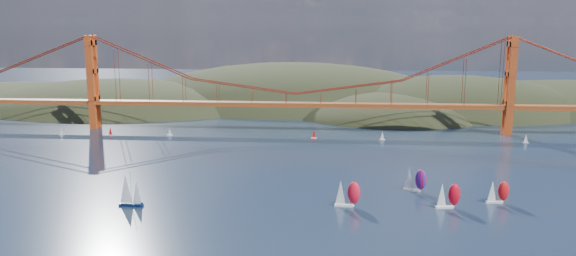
{
  "coord_description": "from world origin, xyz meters",
  "views": [
    {
      "loc": [
        22.77,
        -140.41,
        62.82
      ],
      "look_at": [
        3.51,
        90.0,
        18.86
      ],
      "focal_mm": 35.0,
      "sensor_mm": 36.0,
      "label": 1
    }
  ],
  "objects_px": {
    "racer_1": "(448,195)",
    "racer_2": "(498,191)",
    "sloop_navy": "(129,191)",
    "racer_0": "(347,193)",
    "racer_rwb": "(415,179)"
  },
  "relations": [
    {
      "from": "racer_1",
      "to": "racer_2",
      "type": "bearing_deg",
      "value": 10.01
    },
    {
      "from": "sloop_navy",
      "to": "racer_0",
      "type": "relative_size",
      "value": 1.24
    },
    {
      "from": "racer_2",
      "to": "sloop_navy",
      "type": "bearing_deg",
      "value": 179.29
    },
    {
      "from": "sloop_navy",
      "to": "racer_2",
      "type": "xyz_separation_m",
      "value": [
        127.63,
        13.97,
        -1.3
      ]
    },
    {
      "from": "sloop_navy",
      "to": "racer_0",
      "type": "xyz_separation_m",
      "value": [
        74.82,
        5.7,
        -0.74
      ]
    },
    {
      "from": "racer_rwb",
      "to": "sloop_navy",
      "type": "bearing_deg",
      "value": -141.58
    },
    {
      "from": "racer_0",
      "to": "racer_1",
      "type": "bearing_deg",
      "value": 4.39
    },
    {
      "from": "racer_1",
      "to": "racer_2",
      "type": "xyz_separation_m",
      "value": [
        18.51,
        7.04,
        -0.35
      ]
    },
    {
      "from": "racer_1",
      "to": "racer_rwb",
      "type": "xyz_separation_m",
      "value": [
        -8.6,
        18.82,
        0.09
      ]
    },
    {
      "from": "sloop_navy",
      "to": "racer_rwb",
      "type": "bearing_deg",
      "value": 16.19
    },
    {
      "from": "racer_1",
      "to": "racer_2",
      "type": "relative_size",
      "value": 1.08
    },
    {
      "from": "racer_1",
      "to": "racer_rwb",
      "type": "distance_m",
      "value": 20.69
    },
    {
      "from": "racer_1",
      "to": "racer_rwb",
      "type": "relative_size",
      "value": 0.98
    },
    {
      "from": "racer_0",
      "to": "racer_1",
      "type": "relative_size",
      "value": 1.05
    },
    {
      "from": "racer_1",
      "to": "racer_2",
      "type": "height_order",
      "value": "racer_1"
    }
  ]
}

